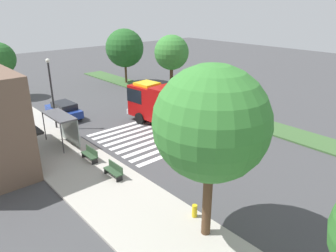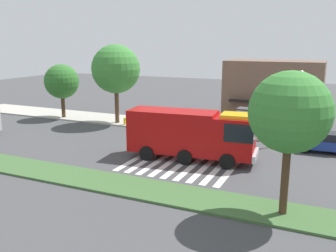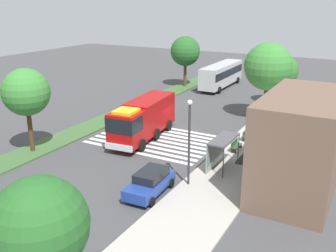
{
  "view_description": "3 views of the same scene",
  "coord_description": "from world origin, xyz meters",
  "px_view_note": "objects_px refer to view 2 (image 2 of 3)",
  "views": [
    {
      "loc": [
        -16.87,
        17.06,
        10.67
      ],
      "look_at": [
        0.61,
        1.64,
        1.63
      ],
      "focal_mm": 33.99,
      "sensor_mm": 36.0,
      "label": 1
    },
    {
      "loc": [
        12.53,
        -25.96,
        8.61
      ],
      "look_at": [
        0.08,
        1.48,
        1.76
      ],
      "focal_mm": 39.39,
      "sensor_mm": 36.0,
      "label": 2
    },
    {
      "loc": [
        32.16,
        17.41,
        12.65
      ],
      "look_at": [
        2.06,
        0.94,
        1.27
      ],
      "focal_mm": 40.79,
      "sensor_mm": 36.0,
      "label": 3
    }
  ],
  "objects_px": {
    "fire_truck": "(195,133)",
    "bus_stop_shelter": "(256,117)",
    "sidewalk_tree_far_west": "(62,82)",
    "bench_west_of_shelter": "(184,124)",
    "fire_hydrant": "(125,121)",
    "bench_near_shelter": "(214,127)",
    "parked_car_mid": "(324,142)",
    "median_tree_west": "(290,113)",
    "sidewalk_tree_west": "(116,69)",
    "street_lamp": "(300,100)"
  },
  "relations": [
    {
      "from": "bench_west_of_shelter",
      "to": "median_tree_west",
      "type": "relative_size",
      "value": 0.22
    },
    {
      "from": "bench_west_of_shelter",
      "to": "fire_hydrant",
      "type": "relative_size",
      "value": 2.29
    },
    {
      "from": "sidewalk_tree_far_west",
      "to": "bus_stop_shelter",
      "type": "bearing_deg",
      "value": 1.08
    },
    {
      "from": "bench_near_shelter",
      "to": "fire_hydrant",
      "type": "xyz_separation_m",
      "value": [
        -9.48,
        -0.92,
        -0.1
      ]
    },
    {
      "from": "bench_west_of_shelter",
      "to": "parked_car_mid",
      "type": "bearing_deg",
      "value": -11.26
    },
    {
      "from": "bench_west_of_shelter",
      "to": "street_lamp",
      "type": "relative_size",
      "value": 0.26
    },
    {
      "from": "street_lamp",
      "to": "fire_hydrant",
      "type": "xyz_separation_m",
      "value": [
        -17.27,
        -0.1,
        -3.31
      ]
    },
    {
      "from": "street_lamp",
      "to": "bus_stop_shelter",
      "type": "bearing_deg",
      "value": 167.89
    },
    {
      "from": "bus_stop_shelter",
      "to": "median_tree_west",
      "type": "bearing_deg",
      "value": -73.6
    },
    {
      "from": "bus_stop_shelter",
      "to": "fire_truck",
      "type": "bearing_deg",
      "value": -107.23
    },
    {
      "from": "bench_west_of_shelter",
      "to": "median_tree_west",
      "type": "distance_m",
      "value": 20.01
    },
    {
      "from": "bench_west_of_shelter",
      "to": "fire_hydrant",
      "type": "height_order",
      "value": "bench_west_of_shelter"
    },
    {
      "from": "sidewalk_tree_far_west",
      "to": "median_tree_west",
      "type": "xyz_separation_m",
      "value": [
        26.58,
        -15.1,
        1.07
      ]
    },
    {
      "from": "sidewalk_tree_west",
      "to": "street_lamp",
      "type": "bearing_deg",
      "value": -1.24
    },
    {
      "from": "bench_west_of_shelter",
      "to": "fire_truck",
      "type": "bearing_deg",
      "value": -63.45
    },
    {
      "from": "bus_stop_shelter",
      "to": "fire_hydrant",
      "type": "relative_size",
      "value": 5.0
    },
    {
      "from": "bench_near_shelter",
      "to": "bench_west_of_shelter",
      "type": "height_order",
      "value": "same"
    },
    {
      "from": "parked_car_mid",
      "to": "fire_hydrant",
      "type": "bearing_deg",
      "value": 172.09
    },
    {
      "from": "bench_west_of_shelter",
      "to": "sidewalk_tree_west",
      "type": "distance_m",
      "value": 9.26
    },
    {
      "from": "fire_truck",
      "to": "sidewalk_tree_far_west",
      "type": "xyz_separation_m",
      "value": [
        -19.29,
        8.39,
        2.16
      ]
    },
    {
      "from": "bus_stop_shelter",
      "to": "median_tree_west",
      "type": "distance_m",
      "value": 16.53
    },
    {
      "from": "sidewalk_tree_far_west",
      "to": "sidewalk_tree_west",
      "type": "xyz_separation_m",
      "value": [
        7.29,
        -0.0,
        1.61
      ]
    },
    {
      "from": "bus_stop_shelter",
      "to": "sidewalk_tree_west",
      "type": "bearing_deg",
      "value": -178.39
    },
    {
      "from": "bench_west_of_shelter",
      "to": "sidewalk_tree_far_west",
      "type": "relative_size",
      "value": 0.26
    },
    {
      "from": "fire_truck",
      "to": "bus_stop_shelter",
      "type": "xyz_separation_m",
      "value": [
        2.73,
        8.8,
        -0.21
      ]
    },
    {
      "from": "fire_truck",
      "to": "bench_near_shelter",
      "type": "height_order",
      "value": "fire_truck"
    },
    {
      "from": "fire_truck",
      "to": "median_tree_west",
      "type": "distance_m",
      "value": 10.43
    },
    {
      "from": "bench_near_shelter",
      "to": "fire_hydrant",
      "type": "distance_m",
      "value": 9.52
    },
    {
      "from": "parked_car_mid",
      "to": "bench_near_shelter",
      "type": "xyz_separation_m",
      "value": [
        -10.05,
        2.62,
        -0.26
      ]
    },
    {
      "from": "median_tree_west",
      "to": "fire_hydrant",
      "type": "relative_size",
      "value": 10.31
    },
    {
      "from": "bus_stop_shelter",
      "to": "sidewalk_tree_far_west",
      "type": "xyz_separation_m",
      "value": [
        -22.02,
        -0.41,
        2.37
      ]
    },
    {
      "from": "parked_car_mid",
      "to": "median_tree_west",
      "type": "distance_m",
      "value": 13.73
    },
    {
      "from": "parked_car_mid",
      "to": "bench_near_shelter",
      "type": "height_order",
      "value": "parked_car_mid"
    },
    {
      "from": "fire_truck",
      "to": "median_tree_west",
      "type": "xyz_separation_m",
      "value": [
        7.29,
        -6.71,
        3.24
      ]
    },
    {
      "from": "bench_west_of_shelter",
      "to": "median_tree_west",
      "type": "height_order",
      "value": "median_tree_west"
    },
    {
      "from": "parked_car_mid",
      "to": "median_tree_west",
      "type": "xyz_separation_m",
      "value": [
        -1.48,
        -12.9,
        4.48
      ]
    },
    {
      "from": "fire_truck",
      "to": "bus_stop_shelter",
      "type": "height_order",
      "value": "fire_truck"
    },
    {
      "from": "bench_near_shelter",
      "to": "bench_west_of_shelter",
      "type": "xyz_separation_m",
      "value": [
        -3.13,
        0.0,
        0.0
      ]
    },
    {
      "from": "street_lamp",
      "to": "sidewalk_tree_far_west",
      "type": "bearing_deg",
      "value": 179.11
    },
    {
      "from": "parked_car_mid",
      "to": "fire_hydrant",
      "type": "relative_size",
      "value": 6.47
    },
    {
      "from": "fire_truck",
      "to": "sidewalk_tree_west",
      "type": "distance_m",
      "value": 15.12
    },
    {
      "from": "fire_truck",
      "to": "bench_west_of_shelter",
      "type": "height_order",
      "value": "fire_truck"
    },
    {
      "from": "sidewalk_tree_far_west",
      "to": "fire_truck",
      "type": "bearing_deg",
      "value": -23.5
    },
    {
      "from": "bench_near_shelter",
      "to": "street_lamp",
      "type": "bearing_deg",
      "value": -6.02
    },
    {
      "from": "sidewalk_tree_far_west",
      "to": "fire_hydrant",
      "type": "bearing_deg",
      "value": -3.35
    },
    {
      "from": "bus_stop_shelter",
      "to": "street_lamp",
      "type": "distance_m",
      "value": 4.32
    },
    {
      "from": "street_lamp",
      "to": "fire_hydrant",
      "type": "relative_size",
      "value": 8.86
    },
    {
      "from": "median_tree_west",
      "to": "sidewalk_tree_far_west",
      "type": "bearing_deg",
      "value": 150.4
    },
    {
      "from": "fire_truck",
      "to": "street_lamp",
      "type": "relative_size",
      "value": 1.57
    },
    {
      "from": "bus_stop_shelter",
      "to": "sidewalk_tree_west",
      "type": "distance_m",
      "value": 15.26
    }
  ]
}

